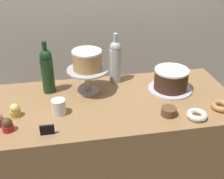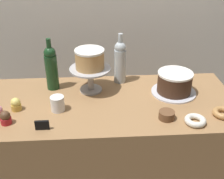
{
  "view_description": "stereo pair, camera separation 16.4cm",
  "coord_description": "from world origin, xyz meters",
  "px_view_note": "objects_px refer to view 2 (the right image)",
  "views": [
    {
      "loc": [
        -0.25,
        -1.41,
        1.8
      ],
      "look_at": [
        0.0,
        0.0,
        0.99
      ],
      "focal_mm": 46.34,
      "sensor_mm": 36.0,
      "label": 1
    },
    {
      "loc": [
        -0.09,
        -1.43,
        1.8
      ],
      "look_at": [
        0.0,
        0.0,
        0.99
      ],
      "focal_mm": 46.34,
      "sensor_mm": 36.0,
      "label": 2
    }
  ],
  "objects_px": {
    "wine_bottle_clear": "(120,61)",
    "cupcake_chocolate": "(6,118)",
    "cookie_stack": "(167,115)",
    "chocolate_round_cake": "(175,82)",
    "coffee_cup_ceramic": "(58,104)",
    "cake_stand_pedestal": "(90,75)",
    "white_layer_cake": "(90,59)",
    "price_sign_chalkboard": "(42,125)",
    "donut_maple": "(223,113)",
    "cupcake_lemon": "(16,104)",
    "donut_sugar": "(195,120)",
    "wine_bottle_green": "(51,67)"
  },
  "relations": [
    {
      "from": "wine_bottle_clear",
      "to": "donut_sugar",
      "type": "bearing_deg",
      "value": -54.53
    },
    {
      "from": "wine_bottle_clear",
      "to": "donut_sugar",
      "type": "distance_m",
      "value": 0.61
    },
    {
      "from": "coffee_cup_ceramic",
      "to": "cake_stand_pedestal",
      "type": "bearing_deg",
      "value": 49.15
    },
    {
      "from": "wine_bottle_clear",
      "to": "cupcake_chocolate",
      "type": "bearing_deg",
      "value": -145.51
    },
    {
      "from": "cake_stand_pedestal",
      "to": "coffee_cup_ceramic",
      "type": "height_order",
      "value": "cake_stand_pedestal"
    },
    {
      "from": "price_sign_chalkboard",
      "to": "wine_bottle_green",
      "type": "bearing_deg",
      "value": 89.11
    },
    {
      "from": "cupcake_lemon",
      "to": "cookie_stack",
      "type": "distance_m",
      "value": 0.82
    },
    {
      "from": "chocolate_round_cake",
      "to": "donut_sugar",
      "type": "xyz_separation_m",
      "value": [
        0.03,
        -0.32,
        -0.06
      ]
    },
    {
      "from": "price_sign_chalkboard",
      "to": "white_layer_cake",
      "type": "bearing_deg",
      "value": 57.65
    },
    {
      "from": "price_sign_chalkboard",
      "to": "donut_sugar",
      "type": "bearing_deg",
      "value": 0.3
    },
    {
      "from": "cake_stand_pedestal",
      "to": "chocolate_round_cake",
      "type": "height_order",
      "value": "cake_stand_pedestal"
    },
    {
      "from": "wine_bottle_clear",
      "to": "coffee_cup_ceramic",
      "type": "relative_size",
      "value": 3.83
    },
    {
      "from": "wine_bottle_clear",
      "to": "donut_sugar",
      "type": "xyz_separation_m",
      "value": [
        0.35,
        -0.49,
        -0.13
      ]
    },
    {
      "from": "donut_sugar",
      "to": "price_sign_chalkboard",
      "type": "relative_size",
      "value": 1.6
    },
    {
      "from": "cupcake_chocolate",
      "to": "cupcake_lemon",
      "type": "bearing_deg",
      "value": 79.39
    },
    {
      "from": "price_sign_chalkboard",
      "to": "donut_maple",
      "type": "bearing_deg",
      "value": 3.81
    },
    {
      "from": "wine_bottle_green",
      "to": "cupcake_chocolate",
      "type": "height_order",
      "value": "wine_bottle_green"
    },
    {
      "from": "cupcake_chocolate",
      "to": "wine_bottle_clear",
      "type": "bearing_deg",
      "value": 34.49
    },
    {
      "from": "wine_bottle_clear",
      "to": "cupcake_lemon",
      "type": "distance_m",
      "value": 0.68
    },
    {
      "from": "chocolate_round_cake",
      "to": "cupcake_lemon",
      "type": "relative_size",
      "value": 2.81
    },
    {
      "from": "white_layer_cake",
      "to": "donut_maple",
      "type": "xyz_separation_m",
      "value": [
        0.71,
        -0.32,
        -0.2
      ]
    },
    {
      "from": "donut_maple",
      "to": "cake_stand_pedestal",
      "type": "bearing_deg",
      "value": 155.69
    },
    {
      "from": "donut_sugar",
      "to": "cookie_stack",
      "type": "bearing_deg",
      "value": 160.43
    },
    {
      "from": "wine_bottle_green",
      "to": "cupcake_lemon",
      "type": "distance_m",
      "value": 0.32
    },
    {
      "from": "donut_maple",
      "to": "donut_sugar",
      "type": "relative_size",
      "value": 1.0
    },
    {
      "from": "cookie_stack",
      "to": "chocolate_round_cake",
      "type": "bearing_deg",
      "value": 68.4
    },
    {
      "from": "chocolate_round_cake",
      "to": "cookie_stack",
      "type": "relative_size",
      "value": 2.49
    },
    {
      "from": "white_layer_cake",
      "to": "price_sign_chalkboard",
      "type": "xyz_separation_m",
      "value": [
        -0.24,
        -0.38,
        -0.19
      ]
    },
    {
      "from": "cupcake_chocolate",
      "to": "cookie_stack",
      "type": "xyz_separation_m",
      "value": [
        0.83,
        -0.01,
        -0.01
      ]
    },
    {
      "from": "cupcake_chocolate",
      "to": "donut_maple",
      "type": "relative_size",
      "value": 0.66
    },
    {
      "from": "cupcake_lemon",
      "to": "chocolate_round_cake",
      "type": "bearing_deg",
      "value": 8.08
    },
    {
      "from": "cake_stand_pedestal",
      "to": "price_sign_chalkboard",
      "type": "distance_m",
      "value": 0.46
    },
    {
      "from": "white_layer_cake",
      "to": "donut_sugar",
      "type": "distance_m",
      "value": 0.69
    },
    {
      "from": "donut_sugar",
      "to": "coffee_cup_ceramic",
      "type": "xyz_separation_m",
      "value": [
        -0.72,
        0.17,
        0.03
      ]
    },
    {
      "from": "white_layer_cake",
      "to": "cupcake_chocolate",
      "type": "distance_m",
      "value": 0.57
    },
    {
      "from": "cookie_stack",
      "to": "price_sign_chalkboard",
      "type": "height_order",
      "value": "price_sign_chalkboard"
    },
    {
      "from": "wine_bottle_green",
      "to": "wine_bottle_clear",
      "type": "bearing_deg",
      "value": 8.38
    },
    {
      "from": "wine_bottle_green",
      "to": "donut_sugar",
      "type": "xyz_separation_m",
      "value": [
        0.77,
        -0.43,
        -0.13
      ]
    },
    {
      "from": "cake_stand_pedestal",
      "to": "price_sign_chalkboard",
      "type": "xyz_separation_m",
      "value": [
        -0.24,
        -0.38,
        -0.08
      ]
    },
    {
      "from": "chocolate_round_cake",
      "to": "price_sign_chalkboard",
      "type": "bearing_deg",
      "value": -156.77
    },
    {
      "from": "donut_sugar",
      "to": "white_layer_cake",
      "type": "bearing_deg",
      "value": 144.82
    },
    {
      "from": "cupcake_lemon",
      "to": "cupcake_chocolate",
      "type": "distance_m",
      "value": 0.13
    },
    {
      "from": "cupcake_lemon",
      "to": "price_sign_chalkboard",
      "type": "distance_m",
      "value": 0.26
    },
    {
      "from": "wine_bottle_clear",
      "to": "cupcake_chocolate",
      "type": "relative_size",
      "value": 4.38
    },
    {
      "from": "cookie_stack",
      "to": "wine_bottle_green",
      "type": "bearing_deg",
      "value": 149.29
    },
    {
      "from": "wine_bottle_clear",
      "to": "white_layer_cake",
      "type": "bearing_deg",
      "value": -149.83
    },
    {
      "from": "chocolate_round_cake",
      "to": "cupcake_chocolate",
      "type": "xyz_separation_m",
      "value": [
        -0.94,
        -0.26,
        -0.04
      ]
    },
    {
      "from": "cupcake_chocolate",
      "to": "cookie_stack",
      "type": "relative_size",
      "value": 0.88
    },
    {
      "from": "cupcake_lemon",
      "to": "price_sign_chalkboard",
      "type": "height_order",
      "value": "cupcake_lemon"
    },
    {
      "from": "coffee_cup_ceramic",
      "to": "wine_bottle_clear",
      "type": "bearing_deg",
      "value": 40.79
    }
  ]
}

